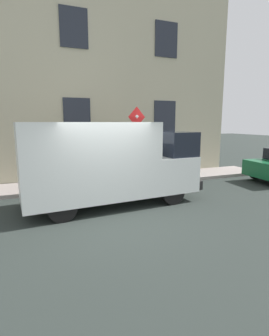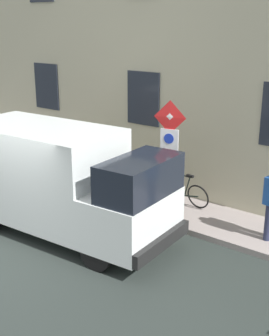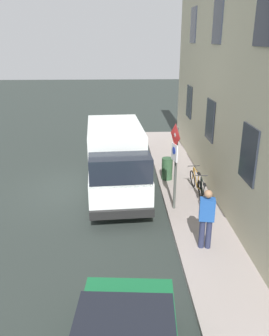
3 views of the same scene
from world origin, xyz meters
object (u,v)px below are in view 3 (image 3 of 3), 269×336
sign_post_stacked (175,155)px  bicycle_orange (196,183)px  delivery_van (116,159)px  bicycle_black (202,194)px  litter_bin (167,169)px  pedestrian (206,217)px

sign_post_stacked → bicycle_orange: (1.06, 1.29, -1.53)m
delivery_van → bicycle_black: bearing=60.6°
sign_post_stacked → litter_bin: size_ratio=3.13×
bicycle_orange → litter_bin: size_ratio=1.91×
delivery_van → pedestrian: (2.44, -4.10, -0.26)m
bicycle_black → sign_post_stacked: bearing=109.4°
sign_post_stacked → bicycle_black: sign_post_stacked is taller
litter_bin → bicycle_orange: bearing=-55.8°
sign_post_stacked → delivery_van: sign_post_stacked is taller
sign_post_stacked → bicycle_black: bearing=15.5°
bicycle_black → bicycle_orange: size_ratio=1.00×
sign_post_stacked → pedestrian: sign_post_stacked is taller
pedestrian → litter_bin: size_ratio=1.91×
delivery_van → litter_bin: bearing=110.5°
bicycle_black → delivery_van: bearing=68.4°
bicycle_black → bicycle_orange: 1.00m
sign_post_stacked → bicycle_black: (1.06, 0.29, -1.53)m
litter_bin → delivery_van: bearing=-155.6°
sign_post_stacked → bicycle_orange: sign_post_stacked is taller
pedestrian → litter_bin: pedestrian is taller
sign_post_stacked → delivery_van: bearing=138.3°
sign_post_stacked → delivery_van: 2.67m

